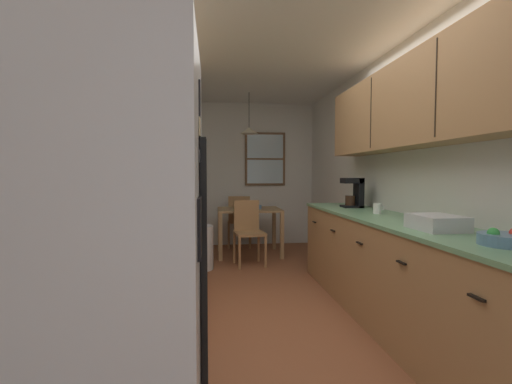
# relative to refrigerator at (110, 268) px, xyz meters

# --- Properties ---
(ground_plane) EXTENTS (12.00, 12.00, 0.00)m
(ground_plane) POSITION_rel_refrigerator_xyz_m (0.94, 2.30, -0.90)
(ground_plane) COLOR brown
(wall_left) EXTENTS (0.10, 9.00, 2.55)m
(wall_left) POSITION_rel_refrigerator_xyz_m (-0.41, 2.30, 0.37)
(wall_left) COLOR silver
(wall_left) RESTS_ON ground
(wall_right) EXTENTS (0.10, 9.00, 2.55)m
(wall_right) POSITION_rel_refrigerator_xyz_m (2.29, 2.30, 0.37)
(wall_right) COLOR silver
(wall_right) RESTS_ON ground
(wall_back) EXTENTS (4.40, 0.10, 2.55)m
(wall_back) POSITION_rel_refrigerator_xyz_m (0.94, 4.95, 0.37)
(wall_back) COLOR silver
(wall_back) RESTS_ON ground
(ceiling_slab) EXTENTS (4.40, 9.00, 0.08)m
(ceiling_slab) POSITION_rel_refrigerator_xyz_m (0.94, 2.30, 1.69)
(ceiling_slab) COLOR white
(refrigerator) EXTENTS (0.75, 0.73, 1.80)m
(refrigerator) POSITION_rel_refrigerator_xyz_m (0.00, 0.00, 0.00)
(refrigerator) COLOR silver
(refrigerator) RESTS_ON ground
(stove_range) EXTENTS (0.66, 0.62, 1.10)m
(stove_range) POSITION_rel_refrigerator_xyz_m (-0.05, 0.70, -0.43)
(stove_range) COLOR silver
(stove_range) RESTS_ON ground
(microwave_over_range) EXTENTS (0.39, 0.61, 0.35)m
(microwave_over_range) POSITION_rel_refrigerator_xyz_m (-0.17, 0.70, 0.76)
(microwave_over_range) COLOR silver
(counter_left) EXTENTS (0.64, 2.05, 0.90)m
(counter_left) POSITION_rel_refrigerator_xyz_m (-0.06, 2.03, -0.45)
(counter_left) COLOR #A87A4C
(counter_left) RESTS_ON ground
(upper_cabinets_left) EXTENTS (0.33, 2.13, 0.68)m
(upper_cabinets_left) POSITION_rel_refrigerator_xyz_m (-0.20, 1.98, 0.95)
(upper_cabinets_left) COLOR #A87A4C
(counter_right) EXTENTS (0.64, 3.31, 0.90)m
(counter_right) POSITION_rel_refrigerator_xyz_m (1.94, 1.34, -0.45)
(counter_right) COLOR #A87A4C
(counter_right) RESTS_ON ground
(upper_cabinets_right) EXTENTS (0.33, 2.99, 0.72)m
(upper_cabinets_right) POSITION_rel_refrigerator_xyz_m (2.08, 1.29, 0.96)
(upper_cabinets_right) COLOR #A87A4C
(dining_table) EXTENTS (0.98, 0.75, 0.73)m
(dining_table) POSITION_rel_refrigerator_xyz_m (0.99, 4.06, -0.28)
(dining_table) COLOR #A87F51
(dining_table) RESTS_ON ground
(dining_chair_near) EXTENTS (0.45, 0.45, 0.90)m
(dining_chair_near) POSITION_rel_refrigerator_xyz_m (0.91, 3.48, -0.40)
(dining_chair_near) COLOR #A87A4C
(dining_chair_near) RESTS_ON ground
(dining_chair_far) EXTENTS (0.45, 0.45, 0.90)m
(dining_chair_far) POSITION_rel_refrigerator_xyz_m (0.88, 4.65, -0.40)
(dining_chair_far) COLOR #A87A4C
(dining_chair_far) RESTS_ON ground
(pendant_light) EXTENTS (0.29, 0.29, 0.64)m
(pendant_light) POSITION_rel_refrigerator_xyz_m (0.99, 4.06, 1.06)
(pendant_light) COLOR black
(back_window) EXTENTS (0.73, 0.05, 0.96)m
(back_window) POSITION_rel_refrigerator_xyz_m (1.36, 4.88, 0.65)
(back_window) COLOR brown
(trash_bin) EXTENTS (0.36, 0.36, 0.59)m
(trash_bin) POSITION_rel_refrigerator_xyz_m (0.24, 3.29, -0.61)
(trash_bin) COLOR silver
(trash_bin) RESTS_ON ground
(storage_canister) EXTENTS (0.13, 0.13, 0.21)m
(storage_canister) POSITION_rel_refrigerator_xyz_m (-0.06, 1.16, 0.10)
(storage_canister) COLOR #D84C19
(storage_canister) RESTS_ON counter_left
(dish_towel) EXTENTS (0.02, 0.16, 0.24)m
(dish_towel) POSITION_rel_refrigerator_xyz_m (0.30, 0.85, -0.40)
(dish_towel) COLOR beige
(coffee_maker) EXTENTS (0.22, 0.18, 0.33)m
(coffee_maker) POSITION_rel_refrigerator_xyz_m (2.01, 2.36, 0.17)
(coffee_maker) COLOR black
(coffee_maker) RESTS_ON counter_right
(mug_by_coffeemaker) EXTENTS (0.11, 0.08, 0.10)m
(mug_by_coffeemaker) POSITION_rel_refrigerator_xyz_m (1.97, 1.72, 0.05)
(mug_by_coffeemaker) COLOR white
(mug_by_coffeemaker) RESTS_ON counter_right
(fruit_bowl) EXTENTS (0.26, 0.26, 0.09)m
(fruit_bowl) POSITION_rel_refrigerator_xyz_m (1.94, 0.21, 0.04)
(fruit_bowl) COLOR #597F9E
(fruit_bowl) RESTS_ON counter_right
(dish_rack) EXTENTS (0.28, 0.34, 0.10)m
(dish_rack) POSITION_rel_refrigerator_xyz_m (1.91, 0.74, 0.05)
(dish_rack) COLOR silver
(dish_rack) RESTS_ON counter_right
(table_serving_bowl) EXTENTS (0.22, 0.22, 0.06)m
(table_serving_bowl) POSITION_rel_refrigerator_xyz_m (1.06, 3.99, -0.14)
(table_serving_bowl) COLOR #4C7299
(table_serving_bowl) RESTS_ON dining_table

